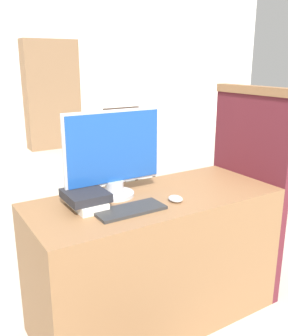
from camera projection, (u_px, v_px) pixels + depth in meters
name	position (u px, v px, depth m)	size (l,w,h in m)	color
desk	(155.00, 259.00, 2.14)	(1.39, 0.59, 0.77)	#8C603D
carrel_divider	(247.00, 189.00, 2.43)	(0.07, 0.60, 1.33)	#5B1E28
monitor	(114.00, 155.00, 1.98)	(0.56, 0.21, 0.47)	#B7B7BC
keyboard	(130.00, 210.00, 1.83)	(0.35, 0.15, 0.02)	#2D2D2D
mouse	(176.00, 199.00, 1.96)	(0.07, 0.09, 0.03)	silver
book_stack	(86.00, 199.00, 1.88)	(0.20, 0.26, 0.08)	silver
far_chair	(127.00, 147.00, 4.23)	(0.44, 0.44, 0.97)	#38281E
bookshelf_far	(52.00, 95.00, 6.36)	(0.91, 0.32, 1.81)	#846042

